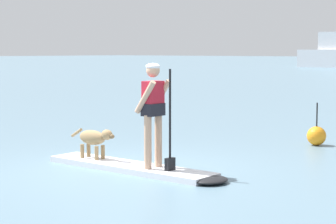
{
  "coord_description": "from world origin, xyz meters",
  "views": [
    {
      "loc": [
        7.18,
        -7.41,
        1.98
      ],
      "look_at": [
        0.0,
        1.0,
        0.9
      ],
      "focal_mm": 66.84,
      "sensor_mm": 36.0,
      "label": 1
    }
  ],
  "objects_px": {
    "dog": "(94,138)",
    "marker_buoy": "(316,136)",
    "person_paddler": "(154,107)",
    "paddleboard": "(139,169)"
  },
  "relations": [
    {
      "from": "dog",
      "to": "marker_buoy",
      "type": "bearing_deg",
      "value": 67.01
    },
    {
      "from": "person_paddler",
      "to": "marker_buoy",
      "type": "bearing_deg",
      "value": 82.98
    },
    {
      "from": "paddleboard",
      "to": "person_paddler",
      "type": "distance_m",
      "value": 1.08
    },
    {
      "from": "dog",
      "to": "marker_buoy",
      "type": "height_order",
      "value": "marker_buoy"
    },
    {
      "from": "paddleboard",
      "to": "dog",
      "type": "height_order",
      "value": "dog"
    },
    {
      "from": "dog",
      "to": "marker_buoy",
      "type": "xyz_separation_m",
      "value": [
        1.93,
        4.54,
        -0.25
      ]
    },
    {
      "from": "person_paddler",
      "to": "dog",
      "type": "distance_m",
      "value": 1.51
    },
    {
      "from": "paddleboard",
      "to": "marker_buoy",
      "type": "relative_size",
      "value": 3.94
    },
    {
      "from": "person_paddler",
      "to": "marker_buoy",
      "type": "xyz_separation_m",
      "value": [
        0.56,
        4.51,
        -0.88
      ]
    },
    {
      "from": "paddleboard",
      "to": "dog",
      "type": "distance_m",
      "value": 1.13
    }
  ]
}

